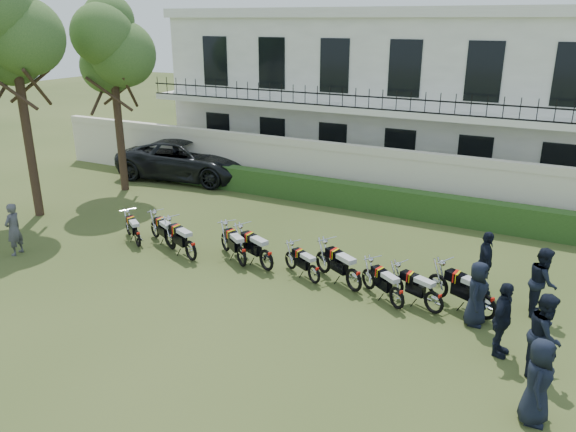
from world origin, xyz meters
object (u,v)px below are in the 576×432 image
(motorcycle_4, at_px, (266,255))
(motorcycle_8, at_px, (434,297))
(motorcycle_2, at_px, (191,246))
(suv, at_px, (188,160))
(tree_west_mid, at_px, (12,27))
(officer_4, at_px, (542,281))
(motorcycle_9, at_px, (485,301))
(tree_west_near, at_px, (112,47))
(officer_1, at_px, (545,334))
(officer_3, at_px, (477,294))
(motorcycle_0, at_px, (137,235))
(motorcycle_6, at_px, (354,275))
(inspector, at_px, (14,229))
(motorcycle_1, at_px, (171,236))
(officer_5, at_px, (485,263))
(motorcycle_3, at_px, (242,252))
(officer_0, at_px, (538,382))
(motorcycle_7, at_px, (397,293))
(officer_2, at_px, (502,320))
(motorcycle_5, at_px, (314,270))

(motorcycle_4, height_order, motorcycle_8, motorcycle_4)
(motorcycle_2, distance_m, suv, 9.54)
(tree_west_mid, height_order, officer_4, tree_west_mid)
(motorcycle_2, distance_m, motorcycle_9, 8.46)
(tree_west_mid, distance_m, suv, 9.05)
(tree_west_near, distance_m, officer_4, 17.76)
(tree_west_near, xyz_separation_m, officer_1, (16.95, -6.06, -4.99))
(motorcycle_2, bearing_deg, officer_3, -65.44)
(motorcycle_0, height_order, motorcycle_6, motorcycle_6)
(motorcycle_4, height_order, inspector, inspector)
(motorcycle_1, height_order, officer_5, officer_5)
(motorcycle_3, xyz_separation_m, motorcycle_4, (0.79, 0.07, 0.03))
(tree_west_mid, xyz_separation_m, inspector, (2.46, -2.90, -5.84))
(motorcycle_6, relative_size, officer_0, 1.09)
(motorcycle_7, bearing_deg, tree_west_near, 105.42)
(motorcycle_9, relative_size, officer_1, 1.07)
(tree_west_mid, distance_m, officer_0, 18.79)
(motorcycle_0, xyz_separation_m, officer_4, (11.77, 1.33, 0.44))
(motorcycle_7, relative_size, motorcycle_9, 0.80)
(motorcycle_9, height_order, officer_4, officer_4)
(motorcycle_1, bearing_deg, motorcycle_7, -66.83)
(motorcycle_0, xyz_separation_m, officer_5, (10.34, 1.86, 0.43))
(motorcycle_2, height_order, motorcycle_9, motorcycle_9)
(tree_west_mid, distance_m, tree_west_near, 4.11)
(motorcycle_9, height_order, inspector, inspector)
(motorcycle_8, distance_m, officer_3, 1.04)
(motorcycle_4, bearing_deg, motorcycle_3, 119.63)
(officer_3, distance_m, officer_5, 1.79)
(motorcycle_1, distance_m, officer_0, 11.45)
(tree_west_mid, distance_m, officer_2, 17.67)
(motorcycle_9, bearing_deg, motorcycle_2, 118.49)
(motorcycle_3, bearing_deg, officer_1, -65.71)
(tree_west_near, xyz_separation_m, officer_3, (15.38, -4.65, -5.09))
(tree_west_mid, height_order, motorcycle_6, tree_west_mid)
(motorcycle_3, relative_size, officer_3, 1.02)
(motorcycle_9, xyz_separation_m, officer_3, (-0.18, -0.28, 0.28))
(tree_west_mid, xyz_separation_m, officer_4, (17.20, 0.61, -5.79))
(officer_4, height_order, officer_5, officer_4)
(motorcycle_0, distance_m, motorcycle_4, 4.57)
(officer_3, bearing_deg, tree_west_near, 75.54)
(motorcycle_8, distance_m, officer_2, 2.07)
(motorcycle_4, height_order, suv, suv)
(motorcycle_5, height_order, officer_2, officer_2)
(motorcycle_6, relative_size, inspector, 1.10)
(tree_west_near, relative_size, motorcycle_3, 4.85)
(motorcycle_9, bearing_deg, motorcycle_1, 115.58)
(motorcycle_5, relative_size, officer_3, 0.95)
(motorcycle_3, distance_m, suv, 10.33)
(tree_west_mid, height_order, motorcycle_8, tree_west_mid)
(tree_west_mid, height_order, motorcycle_1, tree_west_mid)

